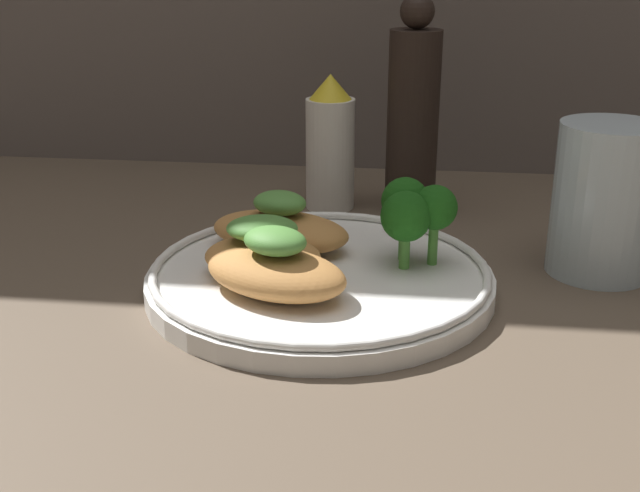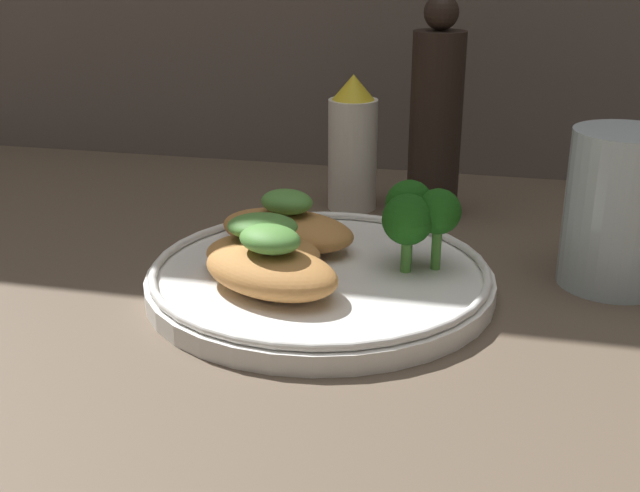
{
  "view_description": "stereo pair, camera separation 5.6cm",
  "coord_description": "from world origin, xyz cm",
  "px_view_note": "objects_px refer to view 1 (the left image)",
  "views": [
    {
      "loc": [
        6.38,
        -51.91,
        23.51
      ],
      "look_at": [
        0.0,
        0.0,
        3.4
      ],
      "focal_mm": 45.0,
      "sensor_mm": 36.0,
      "label": 1
    },
    {
      "loc": [
        11.89,
        -50.93,
        23.51
      ],
      "look_at": [
        0.0,
        0.0,
        3.4
      ],
      "focal_mm": 45.0,
      "sensor_mm": 36.0,
      "label": 2
    }
  ],
  "objects_px": {
    "sauce_bottle": "(330,145)",
    "pepper_grinder": "(413,116)",
    "drinking_glass": "(605,200)",
    "plate": "(320,278)",
    "broccoli_bunch": "(414,210)"
  },
  "relations": [
    {
      "from": "sauce_bottle",
      "to": "pepper_grinder",
      "type": "xyz_separation_m",
      "value": [
        0.07,
        0.0,
        0.03
      ]
    },
    {
      "from": "pepper_grinder",
      "to": "sauce_bottle",
      "type": "bearing_deg",
      "value": -180.0
    },
    {
      "from": "pepper_grinder",
      "to": "drinking_glass",
      "type": "distance_m",
      "value": 0.2
    },
    {
      "from": "broccoli_bunch",
      "to": "pepper_grinder",
      "type": "height_order",
      "value": "pepper_grinder"
    },
    {
      "from": "pepper_grinder",
      "to": "broccoli_bunch",
      "type": "bearing_deg",
      "value": -88.54
    },
    {
      "from": "broccoli_bunch",
      "to": "pepper_grinder",
      "type": "relative_size",
      "value": 0.32
    },
    {
      "from": "sauce_bottle",
      "to": "plate",
      "type": "bearing_deg",
      "value": -85.77
    },
    {
      "from": "plate",
      "to": "sauce_bottle",
      "type": "distance_m",
      "value": 0.2
    },
    {
      "from": "plate",
      "to": "pepper_grinder",
      "type": "height_order",
      "value": "pepper_grinder"
    },
    {
      "from": "sauce_bottle",
      "to": "pepper_grinder",
      "type": "height_order",
      "value": "pepper_grinder"
    },
    {
      "from": "sauce_bottle",
      "to": "broccoli_bunch",
      "type": "bearing_deg",
      "value": -64.91
    },
    {
      "from": "plate",
      "to": "pepper_grinder",
      "type": "distance_m",
      "value": 0.21
    },
    {
      "from": "plate",
      "to": "sauce_bottle",
      "type": "xyz_separation_m",
      "value": [
        -0.01,
        0.19,
        0.05
      ]
    },
    {
      "from": "broccoli_bunch",
      "to": "pepper_grinder",
      "type": "xyz_separation_m",
      "value": [
        -0.0,
        0.17,
        0.03
      ]
    },
    {
      "from": "drinking_glass",
      "to": "plate",
      "type": "bearing_deg",
      "value": -163.47
    }
  ]
}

